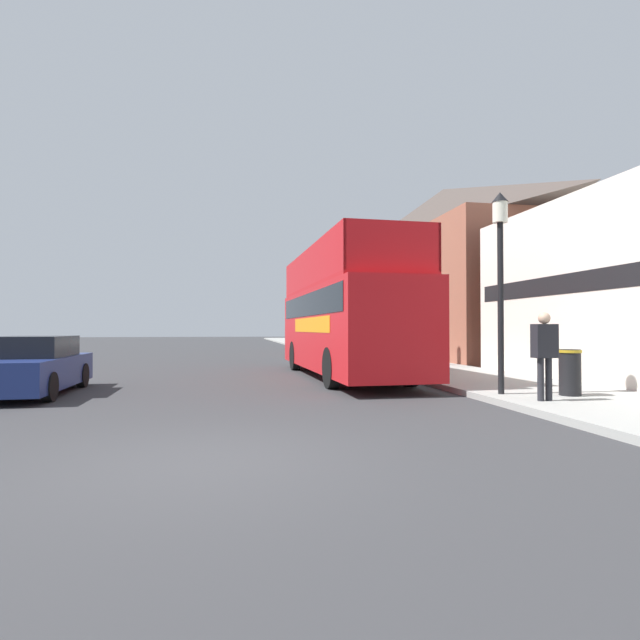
% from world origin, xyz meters
% --- Properties ---
extents(ground_plane, '(144.00, 144.00, 0.00)m').
position_xyz_m(ground_plane, '(0.00, 21.00, 0.00)').
color(ground_plane, '#333335').
extents(sidewalk, '(3.73, 108.00, 0.14)m').
position_xyz_m(sidewalk, '(7.51, 18.00, 0.07)').
color(sidewalk, '#999993').
rests_on(sidewalk, ground_plane).
extents(brick_terrace_rear, '(6.00, 17.49, 9.59)m').
position_xyz_m(brick_terrace_rear, '(12.37, 20.82, 4.79)').
color(brick_terrace_rear, '#935642').
rests_on(brick_terrace_rear, ground_plane).
extents(tour_bus, '(2.71, 10.03, 4.10)m').
position_xyz_m(tour_bus, '(3.92, 9.83, 1.83)').
color(tour_bus, red).
rests_on(tour_bus, ground_plane).
extents(parked_car_ahead_of_bus, '(1.87, 4.32, 1.42)m').
position_xyz_m(parked_car_ahead_of_bus, '(4.51, 18.15, 0.68)').
color(parked_car_ahead_of_bus, '#9E9EA3').
rests_on(parked_car_ahead_of_bus, ground_plane).
extents(parked_car_far_side, '(1.84, 4.40, 1.39)m').
position_xyz_m(parked_car_far_side, '(-4.30, 6.92, 0.65)').
color(parked_car_far_side, navy).
rests_on(parked_car_far_side, ground_plane).
extents(pedestrian_second, '(0.46, 0.25, 1.75)m').
position_xyz_m(pedestrian_second, '(6.43, 2.94, 1.19)').
color(pedestrian_second, '#232328').
rests_on(pedestrian_second, sidewalk).
extents(lamp_post_nearest, '(0.35, 0.35, 4.43)m').
position_xyz_m(lamp_post_nearest, '(6.14, 4.05, 3.21)').
color(lamp_post_nearest, black).
rests_on(lamp_post_nearest, sidewalk).
extents(lamp_post_second, '(0.35, 0.35, 4.65)m').
position_xyz_m(lamp_post_second, '(6.24, 12.77, 3.35)').
color(lamp_post_second, black).
rests_on(lamp_post_second, sidewalk).
extents(litter_bin, '(0.48, 0.48, 0.98)m').
position_xyz_m(litter_bin, '(7.45, 3.56, 0.66)').
color(litter_bin, black).
rests_on(litter_bin, sidewalk).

